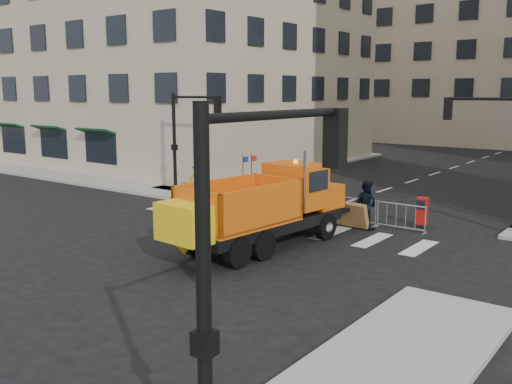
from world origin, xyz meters
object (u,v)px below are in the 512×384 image
Objects in this scene: plow_truck at (261,206)px; cop_a at (316,204)px; worker at (197,179)px; newspaper_box at (422,211)px; cop_b at (366,204)px; cop_c at (315,201)px.

plow_truck is 5.13× the size of cop_a.
newspaper_box is (11.42, 1.07, -0.37)m from worker.
cop_b is 2.07m from cop_c.
cop_c is at bearing 9.44° from plow_truck.
plow_truck is at bearing -131.06° from newspaper_box.
cop_c reaches higher than newspaper_box.
plow_truck is 7.37m from newspaper_box.
cop_b is at bearing 162.36° from cop_a.
newspaper_box is at bearing 173.32° from cop_c.
worker is at bearing -48.75° from cop_c.
plow_truck is at bearing 81.10° from cop_b.
plow_truck reaches higher than worker.
worker is 1.68× the size of newspaper_box.
worker is (-7.72, 1.13, 0.19)m from cop_a.
cop_a is at bearing -33.08° from worker.
cop_a reaches higher than newspaper_box.
plow_truck reaches higher than cop_c.
cop_c is at bearing 64.60° from cop_a.
cop_b is at bearing 163.69° from cop_c.
worker reaches higher than cop_b.
worker is (-9.65, 0.47, 0.08)m from cop_b.
cop_b reaches higher than cop_a.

